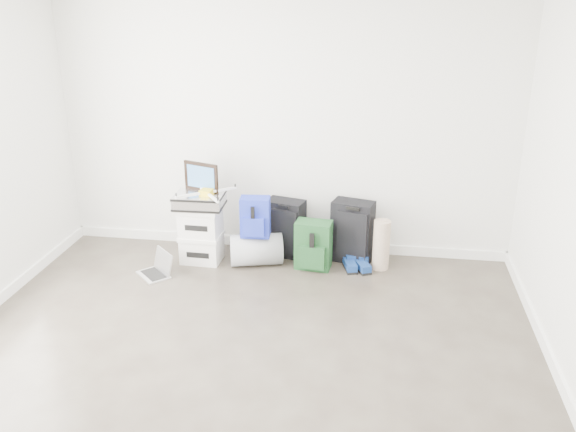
% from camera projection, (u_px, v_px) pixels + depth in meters
% --- Properties ---
extents(ground, '(5.00, 5.00, 0.00)m').
position_uv_depth(ground, '(226.00, 398.00, 4.08)').
color(ground, '#352D26').
rests_on(ground, ground).
extents(room_envelope, '(4.52, 5.02, 2.71)m').
position_uv_depth(room_envelope, '(216.00, 148.00, 3.47)').
color(room_envelope, white).
rests_on(room_envelope, ground).
extents(boxes_stack, '(0.41, 0.33, 0.57)m').
position_uv_depth(boxes_stack, '(201.00, 234.00, 5.98)').
color(boxes_stack, silver).
rests_on(boxes_stack, ground).
extents(briefcase, '(0.47, 0.35, 0.13)m').
position_uv_depth(briefcase, '(199.00, 201.00, 5.86)').
color(briefcase, '#B2B2B7').
rests_on(briefcase, boxes_stack).
extents(painting, '(0.37, 0.15, 0.28)m').
position_uv_depth(painting, '(201.00, 177.00, 5.87)').
color(painting, black).
rests_on(painting, briefcase).
extents(drone, '(0.51, 0.51, 0.06)m').
position_uv_depth(drone, '(206.00, 192.00, 5.79)').
color(drone, yellow).
rests_on(drone, briefcase).
extents(duffel_bag, '(0.57, 0.43, 0.31)m').
position_uv_depth(duffel_bag, '(256.00, 250.00, 5.95)').
color(duffel_bag, gray).
rests_on(duffel_bag, ground).
extents(blue_backpack, '(0.29, 0.22, 0.39)m').
position_uv_depth(blue_backpack, '(255.00, 218.00, 5.80)').
color(blue_backpack, '#161C92').
rests_on(blue_backpack, duffel_bag).
extents(large_suitcase, '(0.42, 0.32, 0.58)m').
position_uv_depth(large_suitcase, '(285.00, 228.00, 6.11)').
color(large_suitcase, black).
rests_on(large_suitcase, ground).
extents(green_backpack, '(0.36, 0.28, 0.47)m').
position_uv_depth(green_backpack, '(313.00, 246.00, 5.85)').
color(green_backpack, '#153B1A').
rests_on(green_backpack, ground).
extents(carry_on, '(0.44, 0.34, 0.62)m').
position_uv_depth(carry_on, '(352.00, 232.00, 5.97)').
color(carry_on, black).
rests_on(carry_on, ground).
extents(shoes, '(0.30, 0.28, 0.09)m').
position_uv_depth(shoes, '(356.00, 266.00, 5.87)').
color(shoes, black).
rests_on(shoes, ground).
extents(rolled_rug, '(0.16, 0.16, 0.49)m').
position_uv_depth(rolled_rug, '(381.00, 245.00, 5.83)').
color(rolled_rug, gray).
rests_on(rolled_rug, ground).
extents(laptop, '(0.39, 0.39, 0.23)m').
position_uv_depth(laptop, '(157.00, 269.00, 5.77)').
color(laptop, silver).
rests_on(laptop, ground).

